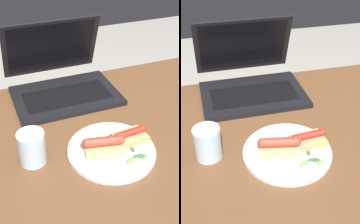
% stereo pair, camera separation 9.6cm
% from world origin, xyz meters
% --- Properties ---
extents(desk, '(1.20, 0.87, 0.75)m').
position_xyz_m(desk, '(0.00, 0.00, 0.66)').
color(desk, brown).
rests_on(desk, ground_plane).
extents(laptop, '(0.38, 0.34, 0.25)m').
position_xyz_m(laptop, '(-0.08, 0.34, 0.79)').
color(laptop, black).
rests_on(laptop, desk).
extents(plate, '(0.25, 0.25, 0.02)m').
position_xyz_m(plate, '(-0.05, -0.05, 0.76)').
color(plate, silver).
rests_on(plate, desk).
extents(sausage_toast_left, '(0.12, 0.09, 0.05)m').
position_xyz_m(sausage_toast_left, '(-0.08, -0.04, 0.78)').
color(sausage_toast_left, tan).
rests_on(sausage_toast_left, plate).
extents(sausage_toast_middle, '(0.11, 0.08, 0.04)m').
position_xyz_m(sausage_toast_middle, '(0.01, -0.03, 0.78)').
color(sausage_toast_middle, tan).
rests_on(sausage_toast_middle, plate).
extents(salad_pile, '(0.07, 0.07, 0.01)m').
position_xyz_m(salad_pile, '(-0.01, -0.11, 0.76)').
color(salad_pile, '#2D662D').
rests_on(salad_pile, plate).
extents(drinking_glass, '(0.08, 0.08, 0.10)m').
position_xyz_m(drinking_glass, '(-0.27, -0.00, 0.80)').
color(drinking_glass, silver).
rests_on(drinking_glass, desk).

